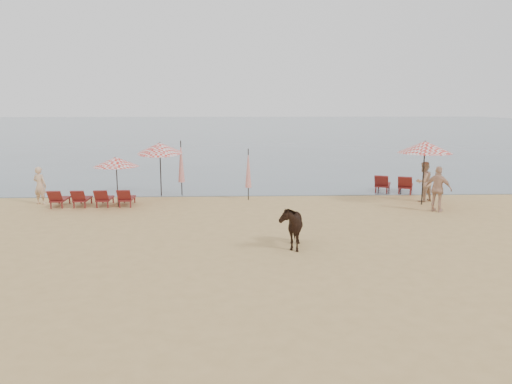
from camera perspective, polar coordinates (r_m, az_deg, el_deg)
ground at (r=13.99m, az=0.81°, el=-8.05°), size 120.00×120.00×0.00m
sea at (r=93.38m, az=-1.83°, el=7.43°), size 160.00×140.00×0.06m
lounger_cluster_left at (r=22.40m, az=-18.17°, el=-0.65°), size 3.43×1.54×0.54m
lounger_cluster_right at (r=25.44m, az=15.47°, el=0.86°), size 2.25×2.21×0.63m
umbrella_open_left_a at (r=21.84m, az=-15.70°, el=3.34°), size 1.89×1.89×2.15m
umbrella_open_left_b at (r=23.86m, az=-10.94°, el=4.97°), size 2.08×2.12×2.66m
umbrella_open_right at (r=22.64m, az=18.74°, el=4.89°), size 2.29×2.29×2.79m
umbrella_closed_left at (r=24.01m, az=-8.55°, el=3.43°), size 0.32×0.32×2.63m
umbrella_closed_right at (r=22.62m, az=-0.89°, el=2.70°), size 0.29×0.29×2.35m
cow at (r=15.30m, az=3.97°, el=-3.83°), size 0.86×1.67×1.36m
beachgoer_left at (r=23.69m, az=-23.47°, el=0.69°), size 0.70×0.56×1.65m
beachgoer_right_a at (r=23.55m, az=18.60°, el=1.12°), size 1.09×1.01×1.80m
beachgoer_right_b at (r=21.51m, az=20.09°, el=0.31°), size 1.13×1.04×1.86m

